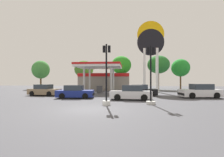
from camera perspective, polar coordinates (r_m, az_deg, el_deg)
name	(u,v)px	position (r m, az deg, el deg)	size (l,w,h in m)	color
ground_plane	(89,109)	(12.38, -7.94, -10.27)	(90.00, 90.00, 0.00)	#47474C
gas_station	(105,80)	(34.46, -2.49, -0.50)	(10.00, 13.89, 4.77)	gray
station_pole_sign	(151,47)	(29.86, 12.93, 10.44)	(4.52, 0.56, 12.11)	white
car_0	(44,90)	(24.39, -21.90, -3.78)	(4.36, 2.36, 1.49)	black
car_1	(200,91)	(22.39, 27.64, -3.90)	(4.76, 2.54, 1.63)	black
car_2	(75,92)	(19.99, -12.37, -4.54)	(4.32, 2.19, 1.50)	black
car_3	(140,91)	(22.59, 9.58, -4.06)	(4.25, 2.07, 1.49)	black
car_4	(131,93)	(18.05, 6.49, -4.89)	(4.44, 2.15, 1.56)	black
traffic_signal_0	(106,82)	(14.05, -1.90, -1.35)	(0.65, 0.68, 5.09)	silver
traffic_signal_1	(151,84)	(14.91, 12.95, -1.83)	(0.80, 0.80, 5.04)	silver
tree_0	(41,70)	(42.31, -22.94, 2.76)	(3.97, 3.97, 6.52)	brown
tree_1	(84,69)	(39.74, -9.49, 3.14)	(4.36, 4.36, 6.54)	brown
tree_2	(121,65)	(38.67, 3.15, 4.53)	(4.54, 4.54, 7.50)	brown
tree_3	(158,65)	(37.87, 15.44, 4.56)	(4.74, 4.74, 7.34)	brown
tree_4	(181,68)	(41.80, 22.16, 3.35)	(4.10, 4.10, 6.86)	brown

